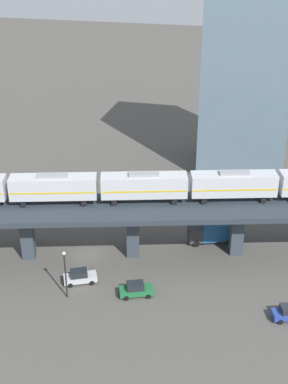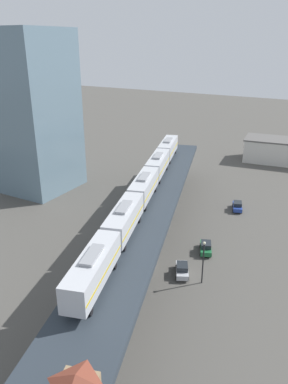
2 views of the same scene
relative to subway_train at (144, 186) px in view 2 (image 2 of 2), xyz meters
name	(u,v)px [view 2 (image 2 of 2)]	position (x,y,z in m)	size (l,w,h in m)	color
ground_plane	(141,267)	(3.65, -7.44, -10.51)	(400.00, 400.00, 0.00)	#4C4944
elevated_viaduct	(141,229)	(3.70, -7.61, -3.67)	(34.07, 90.62, 7.97)	#283039
subway_train	(144,186)	(0.00, 0.00, 0.00)	(20.33, 60.65, 4.45)	silver
street_car_silver	(182,269)	(10.16, -6.27, -9.57)	(3.54, 4.74, 1.89)	#B7BABF
street_car_green	(206,247)	(11.00, 1.76, -9.57)	(3.29, 4.75, 1.89)	#1E6638
street_car_blue	(237,206)	(10.86, 21.10, -9.57)	(3.10, 4.74, 1.89)	#233D93
delivery_truck	(147,207)	(-4.53, 9.55, -8.75)	(4.83, 7.51, 3.20)	#333338
street_lamp	(203,259)	(13.57, -6.78, -6.40)	(0.44, 0.44, 6.94)	black
office_tower	(33,113)	(-35.22, 11.21, 7.49)	(16.00, 16.00, 36.00)	slate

